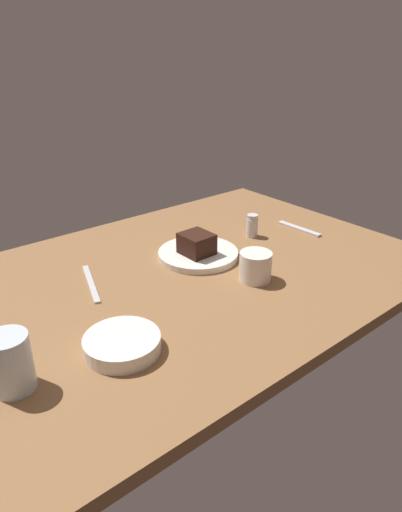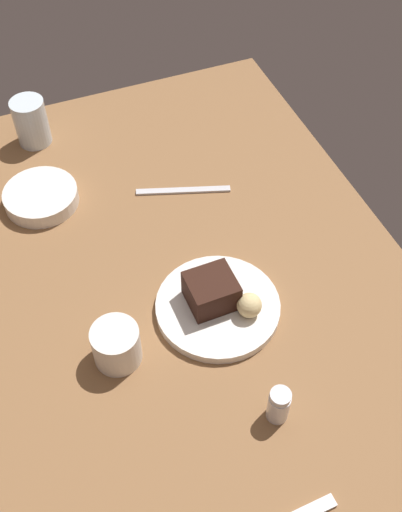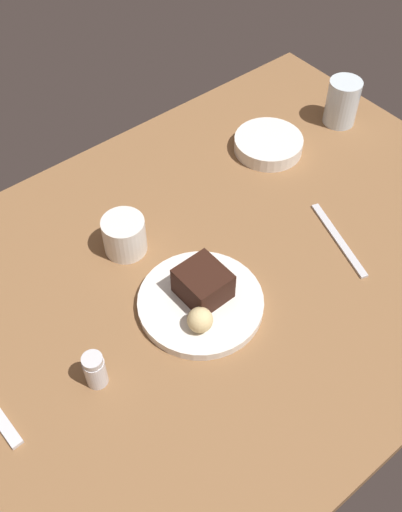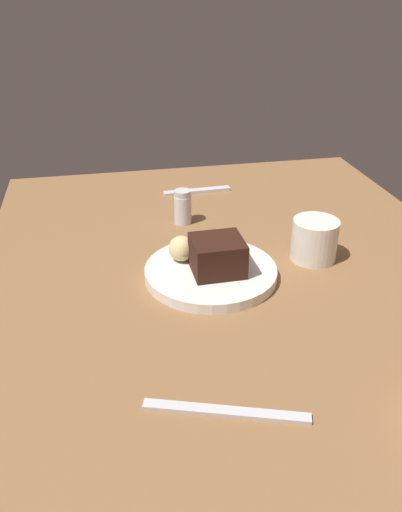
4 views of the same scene
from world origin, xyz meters
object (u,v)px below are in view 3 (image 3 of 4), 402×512
at_px(chocolate_cake_slice, 203,283).
at_px(butter_knife, 338,239).
at_px(bread_roll, 200,320).
at_px(salt_shaker, 95,370).
at_px(coffee_cup, 124,235).
at_px(water_glass, 342,102).
at_px(side_bowl, 268,144).
at_px(dessert_plate, 201,303).

bearing_deg(chocolate_cake_slice, butter_knife, -10.91).
xyz_separation_m(bread_roll, salt_shaker, (-0.18, 0.03, -0.01)).
relative_size(bread_roll, salt_shaker, 0.63).
xyz_separation_m(chocolate_cake_slice, coffee_cup, (-0.04, 0.18, -0.01)).
xyz_separation_m(water_glass, side_bowl, (-0.19, 0.03, -0.04)).
height_order(salt_shaker, side_bowl, salt_shaker).
distance_m(water_glass, coffee_cup, 0.58).
bearing_deg(salt_shaker, side_bowl, 22.02).
bearing_deg(bread_roll, water_glass, 21.99).
relative_size(water_glass, coffee_cup, 1.31).
height_order(dessert_plate, water_glass, water_glass).
xyz_separation_m(chocolate_cake_slice, salt_shaker, (-0.22, -0.02, -0.01)).
bearing_deg(butter_knife, salt_shaker, 104.25).
xyz_separation_m(dessert_plate, coffee_cup, (-0.03, 0.19, 0.03)).
relative_size(chocolate_cake_slice, water_glass, 0.78).
distance_m(dessert_plate, salt_shaker, 0.21).
xyz_separation_m(coffee_cup, butter_knife, (0.32, -0.23, -0.03)).
bearing_deg(water_glass, butter_knife, -137.34).
relative_size(dessert_plate, bread_roll, 5.06).
relative_size(water_glass, side_bowl, 0.71).
xyz_separation_m(salt_shaker, coffee_cup, (0.19, 0.20, 0.00)).
bearing_deg(coffee_cup, side_bowl, 5.67).
distance_m(coffee_cup, butter_knife, 0.40).
distance_m(chocolate_cake_slice, water_glass, 0.58).
distance_m(chocolate_cake_slice, side_bowl, 0.42).
relative_size(dessert_plate, coffee_cup, 2.74).
bearing_deg(bread_roll, coffee_cup, 87.74).
relative_size(dessert_plate, water_glass, 2.09).
height_order(dessert_plate, salt_shaker, salt_shaker).
bearing_deg(bread_roll, side_bowl, 33.58).
bearing_deg(side_bowl, coffee_cup, -174.33).
xyz_separation_m(salt_shaker, water_glass, (0.77, 0.21, 0.02)).
relative_size(bread_roll, water_glass, 0.41).
relative_size(bread_roll, side_bowl, 0.29).
bearing_deg(butter_knife, dessert_plate, 99.43).
distance_m(water_glass, butter_knife, 0.36).
relative_size(dessert_plate, side_bowl, 1.47).
bearing_deg(butter_knife, bread_roll, 107.62).
height_order(side_bowl, butter_knife, side_bowl).
bearing_deg(water_glass, dessert_plate, -160.50).
distance_m(bread_roll, water_glass, 0.64).
xyz_separation_m(water_glass, coffee_cup, (-0.58, -0.01, -0.02)).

